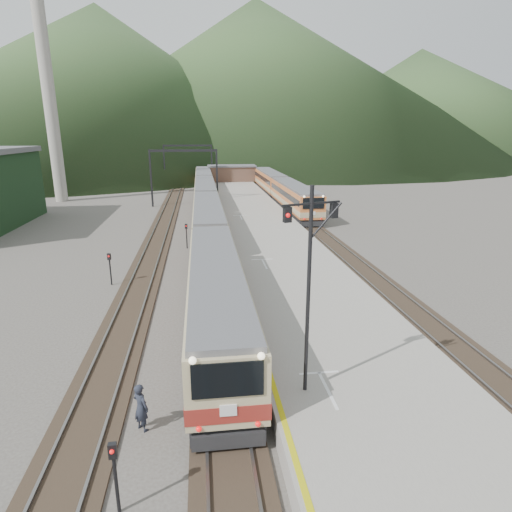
{
  "coord_description": "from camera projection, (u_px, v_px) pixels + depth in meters",
  "views": [
    {
      "loc": [
        -0.62,
        -7.41,
        10.2
      ],
      "look_at": [
        3.02,
        20.74,
        2.0
      ],
      "focal_mm": 30.0,
      "sensor_mm": 36.0,
      "label": 1
    }
  ],
  "objects": [
    {
      "name": "short_signal_c",
      "position": [
        110.0,
        265.0,
        29.38
      ],
      "size": [
        0.25,
        0.21,
        2.27
      ],
      "color": "black",
      "rests_on": "ground"
    },
    {
      "name": "hill_a",
      "position": [
        101.0,
        83.0,
        177.73
      ],
      "size": [
        180.0,
        180.0,
        60.0
      ],
      "primitive_type": "cone",
      "color": "#2D4F25",
      "rests_on": "ground"
    },
    {
      "name": "main_train",
      "position": [
        207.0,
        207.0,
        49.64
      ],
      "size": [
        2.76,
        75.84,
        3.37
      ],
      "color": "tan",
      "rests_on": "track_main"
    },
    {
      "name": "hill_b",
      "position": [
        256.0,
        78.0,
        222.41
      ],
      "size": [
        220.0,
        220.0,
        75.0
      ],
      "primitive_type": "cone",
      "color": "#2D4F25",
      "rests_on": "ground"
    },
    {
      "name": "short_signal_a",
      "position": [
        115.0,
        469.0,
        11.54
      ],
      "size": [
        0.23,
        0.17,
        2.27
      ],
      "color": "black",
      "rests_on": "ground"
    },
    {
      "name": "second_train",
      "position": [
        280.0,
        188.0,
        65.41
      ],
      "size": [
        2.89,
        39.43,
        3.53
      ],
      "color": "#C96C34",
      "rests_on": "track_second"
    },
    {
      "name": "hill_c",
      "position": [
        417.0,
        102.0,
        216.7
      ],
      "size": [
        160.0,
        160.0,
        50.0
      ],
      "primitive_type": "cone",
      "color": "#2D4F25",
      "rests_on": "ground"
    },
    {
      "name": "gantry_near",
      "position": [
        184.0,
        167.0,
        60.47
      ],
      "size": [
        9.55,
        0.25,
        8.0
      ],
      "color": "black",
      "rests_on": "ground"
    },
    {
      "name": "worker",
      "position": [
        141.0,
        407.0,
        15.03
      ],
      "size": [
        0.78,
        0.77,
        1.82
      ],
      "primitive_type": "imported",
      "rotation": [
        0.0,
        0.0,
        2.39
      ],
      "color": "#202431",
      "rests_on": "ground"
    },
    {
      "name": "track_far",
      "position": [
        162.0,
        228.0,
        47.44
      ],
      "size": [
        2.6,
        200.0,
        0.23
      ],
      "color": "black",
      "rests_on": "ground"
    },
    {
      "name": "station_shed",
      "position": [
        232.0,
        173.0,
        84.26
      ],
      "size": [
        9.4,
        4.4,
        3.1
      ],
      "color": "brown",
      "rests_on": "platform"
    },
    {
      "name": "platform",
      "position": [
        259.0,
        225.0,
        46.72
      ],
      "size": [
        8.0,
        100.0,
        1.0
      ],
      "primitive_type": "cube",
      "color": "gray",
      "rests_on": "ground"
    },
    {
      "name": "smokestack",
      "position": [
        49.0,
        98.0,
        62.16
      ],
      "size": [
        1.8,
        1.8,
        30.0
      ],
      "primitive_type": "cylinder",
      "color": "#9E998E",
      "rests_on": "ground"
    },
    {
      "name": "track_second",
      "position": [
        307.0,
        224.0,
        49.48
      ],
      "size": [
        2.6,
        200.0,
        0.23
      ],
      "color": "black",
      "rests_on": "ground"
    },
    {
      "name": "gantry_far",
      "position": [
        188.0,
        157.0,
        84.29
      ],
      "size": [
        9.55,
        0.25,
        8.0
      ],
      "color": "black",
      "rests_on": "ground"
    },
    {
      "name": "short_signal_b",
      "position": [
        186.0,
        233.0,
        38.8
      ],
      "size": [
        0.24,
        0.18,
        2.27
      ],
      "color": "black",
      "rests_on": "ground"
    },
    {
      "name": "signal_mast",
      "position": [
        309.0,
        272.0,
        14.65
      ],
      "size": [
        2.12,
        0.79,
        7.57
      ],
      "color": "black",
      "rests_on": "platform"
    },
    {
      "name": "track_main",
      "position": [
        207.0,
        226.0,
        48.06
      ],
      "size": [
        2.6,
        200.0,
        0.23
      ],
      "color": "black",
      "rests_on": "ground"
    }
  ]
}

